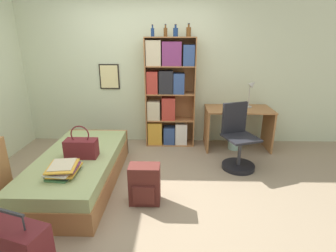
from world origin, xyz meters
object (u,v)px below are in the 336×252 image
handbag (81,148)px  desk_chair (238,147)px  book_stack_on_bed (63,169)px  waste_bin (234,142)px  desk (238,121)px  bottle_blue (189,32)px  desk_lamp (252,89)px  bookcase (167,93)px  bottle_brown (165,32)px  bed (79,169)px  bottle_clear (176,32)px  bottle_green (153,32)px  backpack (145,184)px

handbag → desk_chair: bearing=15.5°
book_stack_on_bed → waste_bin: size_ratio=1.67×
handbag → desk: bearing=30.3°
bottle_blue → desk_lamp: bottle_blue is taller
desk_chair → waste_bin: size_ratio=3.90×
bookcase → bottle_brown: 0.99m
bed → bookcase: size_ratio=1.06×
desk_chair → bookcase: bearing=140.5°
bottle_clear → bottle_green: bearing=-179.7°
backpack → bottle_brown: bearing=84.3°
desk_chair → waste_bin: (0.11, 0.67, -0.19)m
bottle_green → bottle_brown: bottle_brown is taller
bed → book_stack_on_bed: bearing=-85.9°
desk → bottle_green: bearing=175.8°
book_stack_on_bed → desk_chair: bearing=25.8°
handbag → desk: size_ratio=0.38×
bottle_blue → desk_lamp: (1.08, -0.04, -0.90)m
bottle_brown → book_stack_on_bed: bearing=-118.9°
bed → bottle_green: bearing=56.8°
handbag → desk: (2.25, 1.32, -0.04)m
handbag → bottle_blue: size_ratio=2.09×
bed → waste_bin: size_ratio=8.03×
bookcase → backpack: bookcase is taller
book_stack_on_bed → bottle_clear: bottle_clear is taller
bottle_blue → bottle_green: bearing=-178.2°
bottle_clear → desk_lamp: size_ratio=0.39×
bottle_clear → handbag: bearing=-129.3°
handbag → desk_chair: desk_chair is taller
bottle_brown → backpack: bearing=-95.7°
handbag → desk: 2.60m
bottle_blue → desk: bearing=-8.1°
book_stack_on_bed → bottle_green: 2.52m
bottle_clear → desk_lamp: bottle_clear is taller
bookcase → bottle_clear: (0.13, -0.04, 0.99)m
bottle_green → bottle_clear: 0.37m
bottle_clear → waste_bin: bottle_clear is taller
book_stack_on_bed → desk_lamp: size_ratio=0.86×
handbag → bottle_clear: (1.17, 1.42, 1.39)m
bed → waste_bin: 2.58m
desk_lamp → book_stack_on_bed: bearing=-143.4°
bottle_clear → desk: (1.08, -0.11, -1.44)m
bookcase → bed: bearing=-128.7°
book_stack_on_bed → desk: desk is taller
bottle_clear → waste_bin: size_ratio=0.76×
handbag → desk_lamp: 2.87m
handbag → backpack: (0.83, -0.35, -0.30)m
bed → waste_bin: bearing=27.5°
bed → bottle_green: bottle_green is taller
bottle_clear → desk_lamp: bearing=-1.0°
book_stack_on_bed → desk: 2.90m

